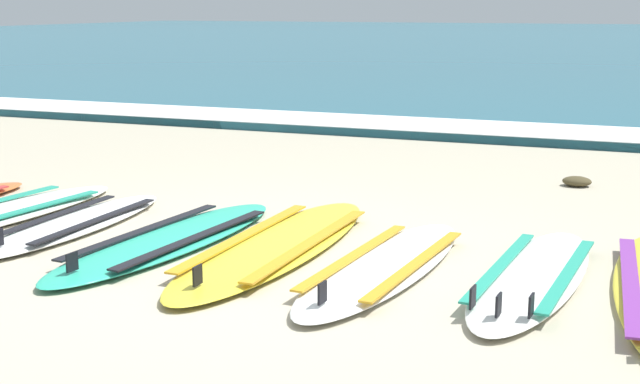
{
  "coord_description": "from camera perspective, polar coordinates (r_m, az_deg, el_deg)",
  "views": [
    {
      "loc": [
        2.24,
        -4.72,
        1.56
      ],
      "look_at": [
        0.01,
        0.96,
        0.25
      ],
      "focal_mm": 49.2,
      "sensor_mm": 36.0,
      "label": 1
    }
  ],
  "objects": [
    {
      "name": "surfboard_6",
      "position": [
        5.25,
        4.23,
        -4.79
      ],
      "size": [
        0.72,
        2.23,
        0.18
      ],
      "color": "white",
      "rests_on": "ground"
    },
    {
      "name": "surfboard_4",
      "position": [
        5.88,
        -9.8,
        -3.07
      ],
      "size": [
        0.81,
        2.37,
        0.18
      ],
      "color": "#2DB793",
      "rests_on": "ground"
    },
    {
      "name": "seaweed_clump_near_shoreline",
      "position": [
        7.98,
        16.37,
        0.67
      ],
      "size": [
        0.25,
        0.2,
        0.09
      ],
      "primitive_type": "ellipsoid",
      "color": "#4C4228",
      "rests_on": "ground"
    },
    {
      "name": "surfboard_3",
      "position": [
        6.46,
        -15.64,
        -1.97
      ],
      "size": [
        0.51,
        2.0,
        0.18
      ],
      "color": "white",
      "rests_on": "ground"
    },
    {
      "name": "surfboard_7",
      "position": [
        5.18,
        13.7,
        -5.32
      ],
      "size": [
        0.67,
        2.15,
        0.18
      ],
      "color": "silver",
      "rests_on": "ground"
    },
    {
      "name": "ground_plane",
      "position": [
        5.45,
        -3.77,
        -4.54
      ],
      "size": [
        80.0,
        80.0,
        0.0
      ],
      "primitive_type": "plane",
      "color": "#B7AD93"
    },
    {
      "name": "surfboard_5",
      "position": [
        5.68,
        -2.81,
        -3.44
      ],
      "size": [
        0.69,
        2.61,
        0.18
      ],
      "color": "yellow",
      "rests_on": "ground"
    },
    {
      "name": "sea",
      "position": [
        39.95,
        18.47,
        9.35
      ],
      "size": [
        80.0,
        60.0,
        0.1
      ],
      "primitive_type": "cube",
      "color": "#23667A",
      "rests_on": "ground"
    },
    {
      "name": "wave_foam_strip",
      "position": [
        10.83,
        9.34,
        3.98
      ],
      "size": [
        80.0,
        1.26,
        0.11
      ],
      "primitive_type": "cube",
      "color": "white",
      "rests_on": "ground"
    }
  ]
}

